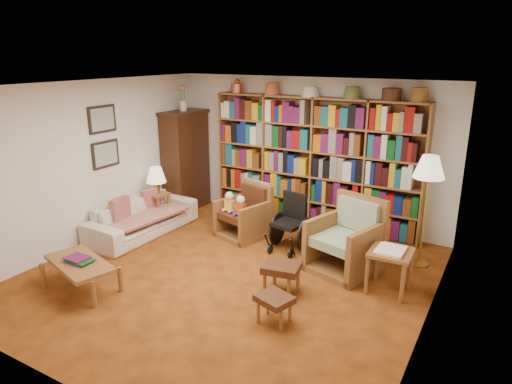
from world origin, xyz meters
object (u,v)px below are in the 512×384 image
Objects in this scene: wheelchair at (291,224)px; side_table_papers at (390,258)px; floor_lamp at (429,172)px; side_table_lamp at (158,202)px; footstool_a at (282,269)px; coffee_table at (80,265)px; footstool_b at (274,301)px; armchair_sage at (347,242)px; armchair_leather at (246,214)px; sofa at (143,217)px.

wheelchair is 1.75m from side_table_papers.
floor_lamp is 2.75× the size of side_table_papers.
footstool_a is (2.96, -1.07, -0.08)m from side_table_lamp.
footstool_b is at bearing 13.31° from coffee_table.
side_table_lamp is 0.96× the size of side_table_papers.
footstool_a is (-0.47, -1.06, -0.08)m from armchair_sage.
floor_lamp is (1.84, 0.38, 0.97)m from wheelchair.
armchair_leather reaches higher than side_table_lamp.
side_table_lamp is 0.49× the size of coffee_table.
armchair_leather is at bearing -174.35° from floor_lamp.
footstool_b is at bearing -124.74° from side_table_papers.
wheelchair is at bearing -72.60° from sofa.
sofa is 4.47m from floor_lamp.
floor_lamp is 1.41× the size of coffee_table.
armchair_leather is at bearing 164.40° from side_table_papers.
side_table_lamp is 2.40m from coffee_table.
wheelchair is at bearing 110.78° from footstool_b.
armchair_leather is 1.55× the size of side_table_papers.
coffee_table is (-0.85, -2.61, -0.02)m from armchair_leather.
floor_lamp is (2.70, 0.27, 1.00)m from armchair_leather.
coffee_table is (0.75, -2.29, -0.05)m from side_table_lamp.
sofa is 3.53× the size of side_table_lamp.
coffee_table is (-2.44, -0.58, 0.08)m from footstool_b.
wheelchair reaches higher than footstool_b.
sofa is at bearing -165.64° from floor_lamp.
coffee_table is at bearing -108.14° from armchair_leather.
side_table_papers is 3.87m from coffee_table.
side_table_lamp reaches higher than footstool_b.
footstool_b is at bearing -69.88° from footstool_a.
sofa is 3.32m from footstool_b.
armchair_leather is at bearing 169.72° from armchair_sage.
armchair_sage is (1.83, -0.33, 0.03)m from armchair_leather.
floor_lamp is 2.38m from footstool_a.
wheelchair is (0.87, -0.11, 0.03)m from armchair_leather.
wheelchair is (2.46, 0.21, 0.00)m from side_table_lamp.
floor_lamp reaches higher than footstool_a.
floor_lamp is at bearing 5.65° from armchair_leather.
footstool_a is (-1.34, -1.66, -1.05)m from floor_lamp.
side_table_papers reaches higher than sofa.
floor_lamp reaches higher than armchair_leather.
sofa is 4.29× the size of footstool_b.
armchair_leather is 0.79× the size of coffee_table.
sofa is 1.74× the size of coffee_table.
side_table_lamp is 4.45m from floor_lamp.
footstool_a is 0.68m from footstool_b.
armchair_sage reaches higher than armchair_leather.
footstool_b is (-1.11, -2.29, -1.10)m from floor_lamp.
footstool_a is (2.86, -0.58, 0.02)m from sofa.
armchair_sage is at bearing 66.29° from footstool_a.
armchair_leather is (1.50, 0.81, 0.07)m from sofa.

